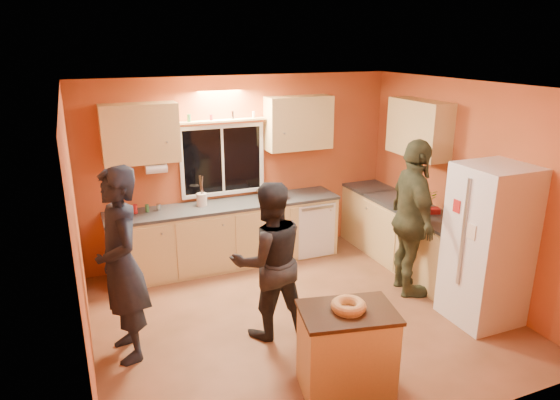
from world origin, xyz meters
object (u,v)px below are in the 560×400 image
person_center (269,260)px  refrigerator (488,245)px  person_right (412,219)px  person_left (121,265)px  island (346,350)px

person_center → refrigerator: bearing=165.8°
refrigerator → person_center: 2.42m
person_right → person_left: bearing=106.8°
person_left → person_center: 1.47m
refrigerator → person_center: (-2.33, 0.65, -0.05)m
island → person_right: size_ratio=0.48×
island → person_center: bearing=116.7°
person_center → person_right: size_ratio=0.87×
island → person_center: 1.25m
person_center → person_right: 1.96m
person_left → person_right: bearing=81.9°
refrigerator → person_center: bearing=164.5°
refrigerator → person_left: (-3.79, 0.84, 0.08)m
refrigerator → person_center: refrigerator is taller
person_center → person_right: bearing=-173.2°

